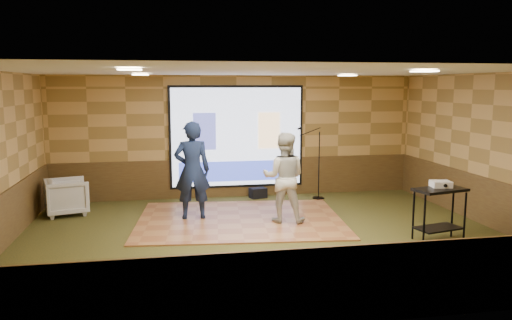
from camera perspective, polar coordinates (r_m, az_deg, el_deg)
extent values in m
plane|color=#293116|center=(9.26, 0.95, -8.78)|extent=(9.00, 9.00, 0.00)
cube|color=tan|center=(12.36, -2.22, 2.69)|extent=(9.00, 0.04, 3.00)
cube|color=tan|center=(5.60, 8.08, -4.50)|extent=(9.00, 0.04, 3.00)
cube|color=tan|center=(10.76, 25.19, 1.01)|extent=(0.04, 7.00, 3.00)
cube|color=white|center=(8.85, 1.00, 10.11)|extent=(9.00, 7.00, 0.04)
cube|color=#462C17|center=(12.49, -2.18, -2.01)|extent=(9.00, 0.04, 0.95)
cube|color=#462C17|center=(5.93, 7.80, -14.15)|extent=(9.00, 0.04, 0.95)
cube|color=#462C17|center=(9.37, -27.18, -6.52)|extent=(0.04, 7.00, 0.95)
cube|color=#462C17|center=(10.92, 24.76, -4.33)|extent=(0.04, 7.00, 0.95)
cube|color=black|center=(12.31, -2.19, 2.66)|extent=(3.32, 0.03, 2.52)
cube|color=silver|center=(12.28, -2.17, 2.65)|extent=(3.20, 0.02, 2.40)
cube|color=#3E438A|center=(12.16, -5.90, 3.26)|extent=(0.55, 0.01, 0.90)
cube|color=#E8BF86|center=(12.39, 1.51, 3.40)|extent=(0.55, 0.01, 0.90)
cube|color=#3042B7|center=(12.38, -2.14, -1.27)|extent=(2.88, 0.01, 0.50)
cube|color=#FFE6BF|center=(10.48, -13.06, 9.48)|extent=(0.32, 0.32, 0.02)
cube|color=#FFE6BF|center=(11.19, 10.39, 9.48)|extent=(0.32, 0.32, 0.02)
cube|color=#FFE6BF|center=(7.19, -14.23, 9.99)|extent=(0.32, 0.32, 0.02)
cube|color=#FFE6BF|center=(8.19, 18.69, 9.59)|extent=(0.32, 0.32, 0.02)
cube|color=#A26A3B|center=(10.37, -1.83, -6.81)|extent=(4.45, 3.56, 0.03)
imported|color=#152142|center=(10.28, -7.30, -1.17)|extent=(0.74, 0.49, 2.01)
imported|color=beige|center=(10.00, 3.21, -2.00)|extent=(1.04, 0.92, 1.81)
cylinder|color=black|center=(9.13, 18.68, -6.51)|extent=(0.04, 0.04, 0.91)
cylinder|color=black|center=(9.52, 22.75, -6.12)|extent=(0.04, 0.04, 0.91)
cylinder|color=black|center=(9.46, 17.55, -5.95)|extent=(0.04, 0.04, 0.91)
cylinder|color=black|center=(9.83, 21.53, -5.60)|extent=(0.04, 0.04, 0.91)
cube|color=black|center=(9.37, 20.31, -3.19)|extent=(0.91, 0.48, 0.05)
cube|color=black|center=(9.53, 20.09, -7.30)|extent=(0.82, 0.43, 0.03)
cube|color=white|center=(9.47, 20.37, -2.59)|extent=(0.37, 0.33, 0.11)
cylinder|color=black|center=(12.41, 7.14, -4.32)|extent=(0.29, 0.29, 0.02)
cylinder|color=black|center=(12.26, 7.21, -0.61)|extent=(0.02, 0.02, 1.65)
cylinder|color=black|center=(12.08, 6.19, 3.23)|extent=(0.52, 0.02, 0.21)
cylinder|color=black|center=(12.01, 5.03, 3.63)|extent=(0.12, 0.05, 0.08)
imported|color=gray|center=(11.47, -20.79, -3.94)|extent=(1.05, 1.03, 0.78)
cube|color=black|center=(12.35, 0.23, -3.78)|extent=(0.45, 0.35, 0.25)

